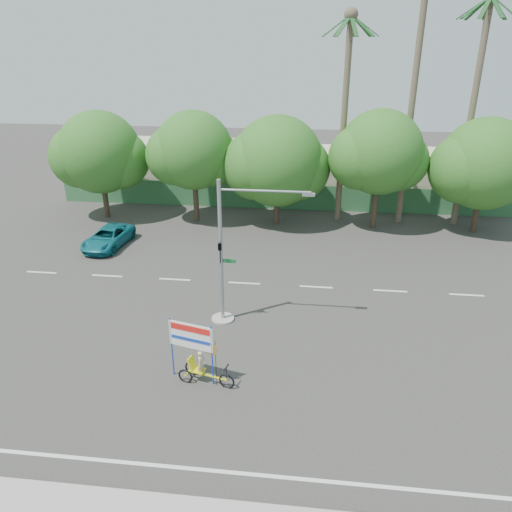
# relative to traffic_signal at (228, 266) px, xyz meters

# --- Properties ---
(ground) EXTENTS (120.00, 120.00, 0.00)m
(ground) POSITION_rel_traffic_signal_xyz_m (2.20, -3.98, -2.92)
(ground) COLOR #33302D
(ground) RESTS_ON ground
(fence) EXTENTS (38.00, 0.08, 2.00)m
(fence) POSITION_rel_traffic_signal_xyz_m (2.20, 17.52, -1.92)
(fence) COLOR #336B3D
(fence) RESTS_ON ground
(building_left) EXTENTS (12.00, 8.00, 4.00)m
(building_left) POSITION_rel_traffic_signal_xyz_m (-7.80, 22.02, -0.92)
(building_left) COLOR beige
(building_left) RESTS_ON ground
(building_right) EXTENTS (14.00, 8.00, 3.60)m
(building_right) POSITION_rel_traffic_signal_xyz_m (10.20, 22.02, -1.12)
(building_right) COLOR beige
(building_right) RESTS_ON ground
(tree_far_left) EXTENTS (7.14, 6.00, 7.96)m
(tree_far_left) POSITION_rel_traffic_signal_xyz_m (-11.85, 14.02, 1.84)
(tree_far_left) COLOR #473828
(tree_far_left) RESTS_ON ground
(tree_left) EXTENTS (6.66, 5.60, 8.07)m
(tree_left) POSITION_rel_traffic_signal_xyz_m (-4.85, 14.02, 2.14)
(tree_left) COLOR #473828
(tree_left) RESTS_ON ground
(tree_center) EXTENTS (7.62, 6.40, 7.85)m
(tree_center) POSITION_rel_traffic_signal_xyz_m (1.14, 14.02, 1.55)
(tree_center) COLOR #473828
(tree_center) RESTS_ON ground
(tree_right) EXTENTS (6.90, 5.80, 8.36)m
(tree_right) POSITION_rel_traffic_signal_xyz_m (8.15, 14.02, 2.32)
(tree_right) COLOR #473828
(tree_right) RESTS_ON ground
(tree_far_right) EXTENTS (7.38, 6.20, 7.94)m
(tree_far_right) POSITION_rel_traffic_signal_xyz_m (15.15, 14.02, 1.73)
(tree_far_right) COLOR #473828
(tree_far_right) RESTS_ON ground
(palm_tall) EXTENTS (3.73, 3.79, 17.45)m
(palm_tall) POSITION_rel_traffic_signal_xyz_m (10.20, 15.52, 7.55)
(palm_tall) COLOR #70604C
(palm_tall) RESTS_ON ground
(palm_mid) EXTENTS (3.73, 3.79, 15.45)m
(palm_mid) POSITION_rel_traffic_signal_xyz_m (14.20, 15.52, 6.48)
(palm_mid) COLOR #70604C
(palm_mid) RESTS_ON ground
(palm_short) EXTENTS (3.73, 3.79, 14.45)m
(palm_short) POSITION_rel_traffic_signal_xyz_m (5.70, 15.52, 5.94)
(palm_short) COLOR #70604C
(palm_short) RESTS_ON ground
(traffic_signal) EXTENTS (4.72, 1.10, 7.00)m
(traffic_signal) POSITION_rel_traffic_signal_xyz_m (0.00, 0.00, 0.00)
(traffic_signal) COLOR gray
(traffic_signal) RESTS_ON ground
(trike_billboard) EXTENTS (2.68, 1.02, 2.70)m
(trike_billboard) POSITION_rel_traffic_signal_xyz_m (-0.41, -4.76, -1.83)
(trike_billboard) COLOR black
(trike_billboard) RESTS_ON ground
(pickup_truck) EXTENTS (2.53, 4.71, 1.26)m
(pickup_truck) POSITION_rel_traffic_signal_xyz_m (-9.40, 8.30, -2.29)
(pickup_truck) COLOR #106975
(pickup_truck) RESTS_ON ground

